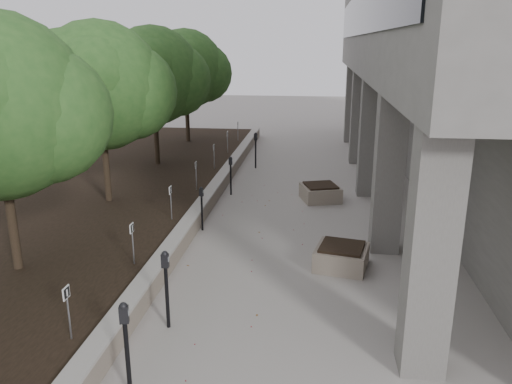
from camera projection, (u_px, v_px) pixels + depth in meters
The scene contains 21 objects.
retaining_wall at pixel (209, 199), 16.51m from camera, with size 0.39×26.00×0.50m, color gray, non-canonical shape.
planting_bed at pixel (101, 196), 16.95m from camera, with size 7.00×26.00×0.40m, color black.
crabapple_tree_2 at pixel (1, 146), 10.33m from camera, with size 4.60×4.00×5.44m, color #27531F, non-canonical shape.
crabapple_tree_3 at pixel (102, 113), 15.09m from camera, with size 4.60×4.00×5.44m, color #27531F, non-canonical shape.
crabapple_tree_4 at pixel (154, 96), 19.85m from camera, with size 4.60×4.00×5.44m, color #27531F, non-canonical shape.
crabapple_tree_5 at pixel (186, 86), 24.61m from camera, with size 4.60×4.00×5.44m, color #27531F, non-canonical shape.
parking_sign_2 at pixel (69, 313), 8.30m from camera, with size 0.04×0.22×0.96m, color black, non-canonical shape.
parking_sign_3 at pixel (133, 244), 11.16m from camera, with size 0.04×0.22×0.96m, color black, non-canonical shape.
parking_sign_4 at pixel (171, 203), 14.02m from camera, with size 0.04×0.22×0.96m, color black, non-canonical shape.
parking_sign_5 at pixel (196, 176), 16.87m from camera, with size 0.04×0.22×0.96m, color black, non-canonical shape.
parking_sign_6 at pixel (214, 156), 19.73m from camera, with size 0.04×0.22×0.96m, color black, non-canonical shape.
parking_sign_7 at pixel (228, 142), 22.58m from camera, with size 0.04×0.22×0.96m, color black, non-canonical shape.
parking_sign_8 at pixel (238, 131), 25.44m from camera, with size 0.04×0.22×0.96m, color black, non-canonical shape.
parking_meter_1 at pixel (167, 290), 9.31m from camera, with size 0.15×0.11×1.55m, color black, non-canonical shape.
parking_meter_2 at pixel (127, 350), 7.46m from camera, with size 0.16×0.11×1.57m, color black, non-canonical shape.
parking_meter_3 at pixel (202, 209), 14.27m from camera, with size 0.13×0.09×1.29m, color black, non-canonical shape.
parking_meter_4 at pixel (231, 176), 17.62m from camera, with size 0.14×0.10×1.37m, color black, non-canonical shape.
parking_meter_5 at pixel (256, 150), 21.36m from camera, with size 0.15×0.11×1.54m, color black, non-canonical shape.
planter_front at pixel (341, 256), 12.01m from camera, with size 1.18×1.18×0.55m, color gray, non-canonical shape.
planter_back at pixel (320, 192), 17.12m from camera, with size 1.19×1.19×0.56m, color gray, non-canonical shape.
berry_scatter at pixel (244, 258), 12.57m from camera, with size 3.30×14.10×0.02m, color maroon, non-canonical shape.
Camera 1 is at (1.60, -6.47, 5.14)m, focal length 35.53 mm.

